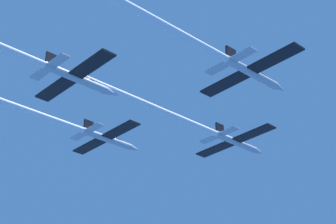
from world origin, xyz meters
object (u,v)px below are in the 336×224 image
jet_right_wing (214,52)px  jet_slot (25,57)px  jet_left_wing (66,124)px  jet_lead (199,126)px

jet_right_wing → jet_slot: (-21.66, -21.68, 0.06)m
jet_slot → jet_left_wing: bearing=133.1°
jet_lead → jet_slot: (0.24, -40.32, -0.87)m
jet_left_wing → jet_slot: 27.47m
jet_left_wing → jet_right_wing: (40.42, 1.66, -1.47)m
jet_left_wing → jet_slot: bearing=-46.9°
jet_right_wing → jet_left_wing: bearing=-177.6°
jet_left_wing → jet_slot: size_ratio=1.03×
jet_left_wing → jet_slot: (18.76, -20.02, -1.42)m
jet_lead → jet_slot: jet_lead is taller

